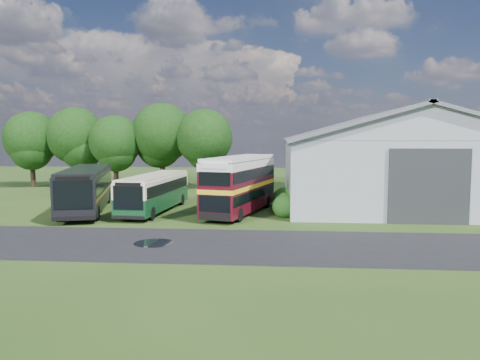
# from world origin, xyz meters

# --- Properties ---
(ground) EXTENTS (120.00, 120.00, 0.00)m
(ground) POSITION_xyz_m (0.00, 0.00, 0.00)
(ground) COLOR #1F3A12
(ground) RESTS_ON ground
(asphalt_road) EXTENTS (60.00, 8.00, 0.02)m
(asphalt_road) POSITION_xyz_m (3.00, -3.00, 0.00)
(asphalt_road) COLOR black
(asphalt_road) RESTS_ON ground
(puddle) EXTENTS (2.20, 2.20, 0.01)m
(puddle) POSITION_xyz_m (-1.50, -3.00, 0.00)
(puddle) COLOR black
(puddle) RESTS_ON ground
(storage_shed) EXTENTS (18.80, 24.80, 8.15)m
(storage_shed) POSITION_xyz_m (15.00, 15.98, 4.17)
(storage_shed) COLOR gray
(storage_shed) RESTS_ON ground
(tree_far_left) EXTENTS (6.12, 6.12, 8.64)m
(tree_far_left) POSITION_xyz_m (-23.00, 24.00, 5.56)
(tree_far_left) COLOR black
(tree_far_left) RESTS_ON ground
(tree_left_a) EXTENTS (6.46, 6.46, 9.12)m
(tree_left_a) POSITION_xyz_m (-18.00, 24.50, 5.87)
(tree_left_a) COLOR black
(tree_left_a) RESTS_ON ground
(tree_left_b) EXTENTS (5.78, 5.78, 8.16)m
(tree_left_b) POSITION_xyz_m (-13.00, 23.50, 5.25)
(tree_left_b) COLOR black
(tree_left_b) RESTS_ON ground
(tree_mid) EXTENTS (6.80, 6.80, 9.60)m
(tree_mid) POSITION_xyz_m (-8.00, 24.80, 6.18)
(tree_mid) COLOR black
(tree_mid) RESTS_ON ground
(tree_right_a) EXTENTS (6.26, 6.26, 8.83)m
(tree_right_a) POSITION_xyz_m (-3.00, 23.80, 5.69)
(tree_right_a) COLOR black
(tree_right_a) RESTS_ON ground
(shrub_front) EXTENTS (1.70, 1.70, 1.70)m
(shrub_front) POSITION_xyz_m (5.60, 6.00, 0.00)
(shrub_front) COLOR #194714
(shrub_front) RESTS_ON ground
(shrub_mid) EXTENTS (1.60, 1.60, 1.60)m
(shrub_mid) POSITION_xyz_m (5.60, 8.00, 0.00)
(shrub_mid) COLOR #194714
(shrub_mid) RESTS_ON ground
(shrub_back) EXTENTS (1.80, 1.80, 1.80)m
(shrub_back) POSITION_xyz_m (5.60, 10.00, 0.00)
(shrub_back) COLOR #194714
(shrub_back) RESTS_ON ground
(bus_green_single) EXTENTS (3.20, 10.55, 2.87)m
(bus_green_single) POSITION_xyz_m (-4.31, 7.63, 1.53)
(bus_green_single) COLOR black
(bus_green_single) RESTS_ON ground
(bus_maroon_double) EXTENTS (5.03, 10.33, 4.30)m
(bus_maroon_double) POSITION_xyz_m (2.31, 7.32, 2.15)
(bus_maroon_double) COLOR black
(bus_maroon_double) RESTS_ON ground
(bus_dark_single) EXTENTS (5.96, 12.50, 3.36)m
(bus_dark_single) POSITION_xyz_m (-9.59, 7.27, 1.79)
(bus_dark_single) COLOR black
(bus_dark_single) RESTS_ON ground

